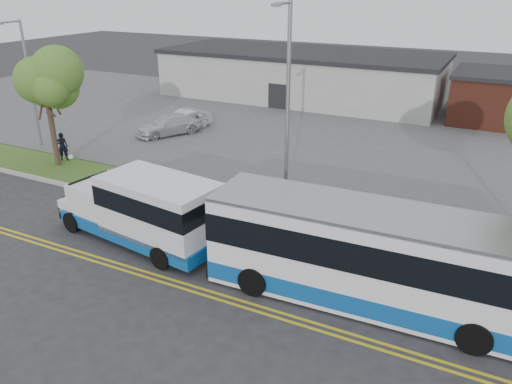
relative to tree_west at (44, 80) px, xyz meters
The scene contains 18 objects.
ground 13.43m from the tree_west, 14.93° to the right, with size 140.00×140.00×0.00m, color #28282B.
lane_line_north 14.83m from the tree_west, 30.43° to the right, with size 70.00×0.12×0.01m, color gold.
lane_line_south 14.97m from the tree_west, 31.49° to the right, with size 70.00×0.12×0.01m, color gold.
curb 13.19m from the tree_west, ahead, with size 80.00×0.30×0.15m, color #9E9B93.
verge 13.03m from the tree_west, ahead, with size 80.00×3.30×0.10m, color #37531B.
parking_lot 18.98m from the tree_west, 48.99° to the left, with size 80.00×25.00×0.10m, color #4C4C4F.
commercial_building 24.72m from the tree_west, 75.85° to the left, with size 25.40×10.40×4.35m.
brick_wing 32.19m from the tree_west, 45.38° to the left, with size 6.30×7.30×3.90m.
tree_west is the anchor object (origin of this frame).
streetlight_near 15.01m from the tree_west, ahead, with size 0.35×1.53×9.50m.
streetlight_far 4.62m from the tree_west, 151.02° to the left, with size 0.35×1.53×8.00m.
shuttle_bus 12.41m from the tree_west, 25.37° to the right, with size 8.18×3.59×3.04m.
transit_bus 21.58m from the tree_west, 13.57° to the right, with size 12.48×3.38×3.44m.
pedestrian 4.24m from the tree_west, 112.43° to the left, with size 0.63×0.42×1.74m, color black.
parked_car_a 11.02m from the tree_west, 76.18° to the left, with size 1.48×4.23×1.39m, color #B7BABE.
parked_car_b 9.57m from the tree_west, 75.46° to the left, with size 1.93×4.75×1.38m, color silver.
grocery_bag_left 4.93m from the tree_west, 138.89° to the left, with size 0.32×0.32×0.32m, color white.
grocery_bag_right 4.98m from the tree_west, 91.65° to the left, with size 0.32×0.32×0.32m, color white.
Camera 1 is at (11.24, -16.58, 10.34)m, focal length 35.00 mm.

